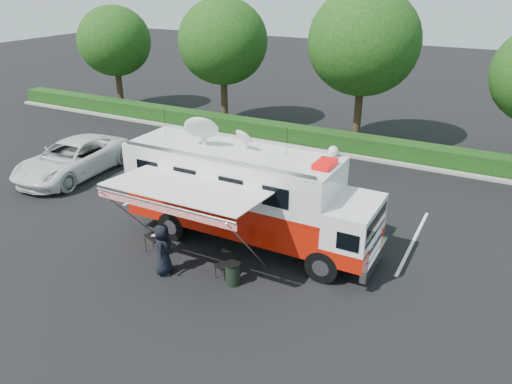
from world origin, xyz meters
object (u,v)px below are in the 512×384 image
white_suv (75,175)px  command_truck (248,195)px  folding_table (156,237)px  trash_bin (233,273)px

white_suv → command_truck: bearing=-13.2°
folding_table → trash_bin: size_ratio=1.19×
command_truck → trash_bin: size_ratio=12.15×
white_suv → trash_bin: 12.81m
command_truck → white_suv: 11.38m
command_truck → trash_bin: (0.92, -2.69, -1.57)m
white_suv → folding_table: white_suv is taller
trash_bin → folding_table: bearing=172.8°
command_truck → white_suv: size_ratio=1.51×
command_truck → folding_table: (-2.59, -2.24, -1.35)m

